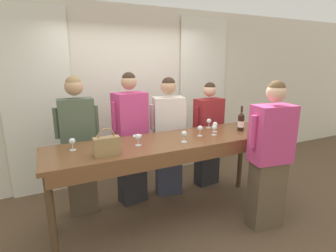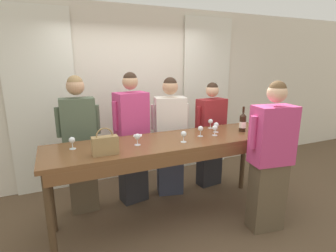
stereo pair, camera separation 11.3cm
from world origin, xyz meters
The scene contains 20 objects.
ground_plane centered at (0.00, 0.00, 0.00)m, with size 18.00×18.00×0.00m, color brown.
wall_back centered at (0.00, 1.51, 1.40)m, with size 12.00×0.06×2.80m.
curtain_panel_left centered at (-1.38, 1.44, 1.34)m, with size 0.94×0.03×2.69m.
curtain_panel_right centered at (1.38, 1.44, 1.34)m, with size 0.94×0.03×2.69m.
tasting_bar centered at (0.00, -0.03, 0.94)m, with size 2.87×0.76×1.05m.
wine_bottle centered at (1.02, -0.03, 1.17)m, with size 0.09×0.09×0.33m.
handbag centered at (-0.80, -0.20, 1.15)m, with size 0.26×0.10×0.28m.
wine_glass_front_left centered at (0.10, -0.14, 1.14)m, with size 0.07×0.07×0.13m.
wine_glass_front_mid centered at (0.68, 0.07, 1.14)m, with size 0.07×0.07×0.13m.
wine_glass_front_right centered at (0.58, -0.06, 1.14)m, with size 0.07×0.07×0.13m.
wine_glass_center_left centered at (0.40, -0.02, 1.14)m, with size 0.07×0.07×0.13m.
wine_glass_center_mid centered at (0.73, 0.27, 1.14)m, with size 0.07×0.07×0.13m.
wine_glass_center_right centered at (-1.09, 0.11, 1.14)m, with size 0.07×0.07×0.13m.
wine_glass_back_left centered at (-0.42, -0.04, 1.14)m, with size 0.07×0.07×0.13m.
napkin centered at (-0.30, 0.33, 1.05)m, with size 0.13×0.13×0.00m.
guest_olive_jacket centered at (-0.97, 0.63, 0.94)m, with size 0.53×0.22×1.79m.
guest_pink_top centered at (-0.29, 0.63, 0.92)m, with size 0.53×0.35×1.81m.
guest_cream_sweater centered at (0.27, 0.63, 0.88)m, with size 0.55×0.37×1.74m.
guest_striped_shirt centered at (0.97, 0.63, 0.83)m, with size 0.55×0.28×1.64m.
host_pouring centered at (0.96, -0.63, 0.89)m, with size 0.57×0.33×1.75m.
Camera 1 is at (-1.32, -2.66, 1.96)m, focal length 28.00 mm.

